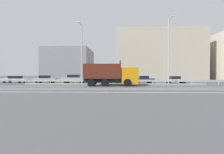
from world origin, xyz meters
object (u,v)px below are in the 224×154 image
object	(u,v)px
median_road_sign	(132,77)
parked_car_5	(175,80)
parked_car_4	(143,79)
parked_car_2	(74,79)
parked_car_1	(45,79)
parked_car_3	(109,79)
street_lamp_2	(169,49)
dump_truck	(118,77)
parked_car_0	(15,79)
street_lamp_1	(81,51)

from	to	relation	value
median_road_sign	parked_car_5	bearing A→B (deg)	31.28
parked_car_4	parked_car_2	bearing A→B (deg)	86.02
parked_car_1	parked_car_3	bearing A→B (deg)	86.72
street_lamp_2	parked_car_1	distance (m)	22.89
dump_truck	parked_car_1	distance (m)	16.04
parked_car_1	parked_car_5	distance (m)	24.37
parked_car_4	parked_car_5	world-z (taller)	parked_car_4
dump_truck	street_lamp_2	bearing A→B (deg)	106.79
dump_truck	parked_car_5	distance (m)	13.14
parked_car_1	parked_car_5	size ratio (longest dim) A/B	1.02
street_lamp_2	parked_car_5	distance (m)	7.68
median_road_sign	parked_car_0	world-z (taller)	median_road_sign
parked_car_4	parked_car_5	size ratio (longest dim) A/B	1.00
median_road_sign	parked_car_4	bearing A→B (deg)	65.13
median_road_sign	street_lamp_1	size ratio (longest dim) A/B	0.23
parked_car_0	parked_car_5	distance (m)	30.31
dump_truck	median_road_sign	size ratio (longest dim) A/B	3.50
dump_truck	street_lamp_1	bearing A→B (deg)	-115.94
parked_car_1	street_lamp_1	bearing A→B (deg)	52.90
parked_car_3	parked_car_5	distance (m)	12.13
parked_car_1	parked_car_0	bearing A→B (deg)	-93.57
dump_truck	street_lamp_1	distance (m)	7.41
dump_truck	median_road_sign	world-z (taller)	dump_truck
parked_car_1	parked_car_5	bearing A→B (deg)	86.46
median_road_sign	parked_car_4	size ratio (longest dim) A/B	0.54
street_lamp_1	parked_car_3	world-z (taller)	street_lamp_1
street_lamp_1	parked_car_0	size ratio (longest dim) A/B	1.96
dump_truck	parked_car_0	bearing A→B (deg)	-114.03
median_road_sign	parked_car_1	bearing A→B (deg)	162.24
parked_car_2	parked_car_4	distance (m)	12.94
parked_car_4	parked_car_1	bearing A→B (deg)	85.54
dump_truck	parked_car_1	xyz separation A→B (m)	(-13.88, 8.02, -0.60)
dump_truck	parked_car_2	world-z (taller)	dump_truck
street_lamp_2	parked_car_4	bearing A→B (deg)	120.15
parked_car_0	parked_car_5	xyz separation A→B (m)	(30.31, -0.16, -0.02)
parked_car_2	parked_car_5	distance (m)	18.77
parked_car_5	parked_car_0	bearing A→B (deg)	-90.28
dump_truck	parked_car_0	size ratio (longest dim) A/B	1.58
dump_truck	parked_car_2	xyz separation A→B (m)	(-8.28, 7.94, -0.54)
parked_car_2	parked_car_3	bearing A→B (deg)	92.92
parked_car_1	parked_car_4	distance (m)	18.53
parked_car_0	parked_car_4	distance (m)	24.48
parked_car_1	parked_car_3	world-z (taller)	same
parked_car_5	median_road_sign	bearing A→B (deg)	-58.70
dump_truck	street_lamp_1	world-z (taller)	street_lamp_1
dump_truck	parked_car_3	xyz separation A→B (m)	(-1.65, 8.01, -0.61)
street_lamp_1	parked_car_1	bearing A→B (deg)	146.15
street_lamp_2	parked_car_0	size ratio (longest dim) A/B	2.09
parked_car_4	parked_car_0	bearing A→B (deg)	85.37
parked_car_4	parked_car_3	bearing A→B (deg)	86.31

